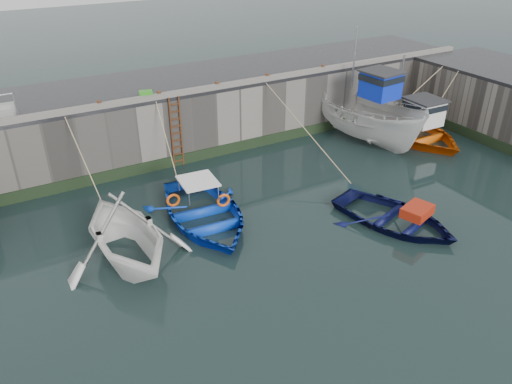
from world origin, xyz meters
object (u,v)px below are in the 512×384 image
ladder (176,133)px  boat_near_white (129,259)px  bollard_a (99,104)px  boat_near_navy (393,223)px  bollard_c (217,85)px  boat_far_orange (412,130)px  bollard_b (159,94)px  bollard_e (323,68)px  bollard_d (267,77)px  boat_near_blue (205,220)px  fish_crate (146,95)px  boat_far_white (367,118)px

ladder → boat_near_white: 7.24m
bollard_a → ladder: bearing=-6.4°
boat_near_navy → bollard_c: bearing=90.1°
boat_far_orange → bollard_b: 12.73m
boat_near_white → bollard_e: bollard_e is taller
boat_near_navy → bollard_d: bollard_d is taller
boat_near_blue → bollard_c: bollard_c is taller
fish_crate → boat_near_navy: bearing=-42.6°
boat_far_orange → fish_crate: bearing=166.2°
boat_far_white → fish_crate: boat_far_white is taller
fish_crate → boat_far_orange: bearing=-1.2°
bollard_b → bollard_d: same height
bollard_c → boat_near_navy: bearing=-72.4°
boat_near_navy → bollard_b: bollard_b is taller
fish_crate → bollard_b: fish_crate is taller
boat_near_navy → bollard_d: 9.37m
bollard_a → boat_far_orange: bearing=-12.2°
boat_far_white → bollard_e: 3.33m
boat_far_orange → bollard_b: (-12.00, 3.14, 2.89)m
boat_near_white → boat_far_orange: size_ratio=0.81×
boat_near_blue → bollard_c: size_ratio=19.56×
boat_far_white → bollard_e: size_ratio=25.71×
bollard_d → bollard_c: bearing=180.0°
fish_crate → bollard_c: size_ratio=1.94×
boat_near_navy → boat_near_white: bearing=146.0°
ladder → boat_near_navy: bearing=-59.4°
boat_near_blue → bollard_c: 6.88m
bollard_d → bollard_e: same height
bollard_a → bollard_b: same height
boat_far_white → bollard_a: (-12.30, 2.16, 2.17)m
bollard_a → bollard_e: same height
bollard_e → fish_crate: bearing=179.0°
fish_crate → bollard_c: 3.22m
boat_far_white → bollard_d: boat_far_white is taller
bollard_b → boat_far_orange: bearing=-14.6°
fish_crate → bollard_a: fish_crate is taller
bollard_c → bollard_e: bearing=0.0°
ladder → boat_far_white: bearing=-11.1°
boat_near_navy → bollard_e: bollard_e is taller
fish_crate → bollard_d: 5.82m
fish_crate → bollard_b: size_ratio=1.94×
boat_near_navy → boat_far_orange: bearing=23.3°
boat_near_navy → bollard_a: bollard_a is taller
boat_far_white → bollard_a: size_ratio=25.71×
boat_near_white → boat_near_blue: 3.29m
boat_far_orange → bollard_c: 10.23m
bollard_c → fish_crate: bearing=177.2°
bollard_a → bollard_b: 2.50m
bollard_d → bollard_b: bearing=180.0°
boat_near_navy → bollard_e: size_ratio=16.82×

